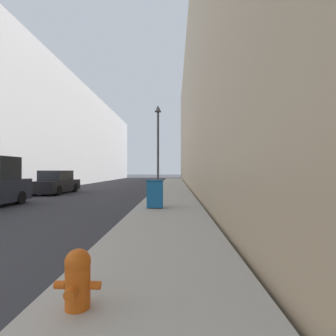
{
  "coord_description": "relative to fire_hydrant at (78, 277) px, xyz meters",
  "views": [
    {
      "loc": [
        5.72,
        -2.01,
        1.67
      ],
      "look_at": [
        5.12,
        19.98,
        1.85
      ],
      "focal_mm": 28.0,
      "sensor_mm": 36.0,
      "label": 1
    }
  ],
  "objects": [
    {
      "name": "sidewalk_right",
      "position": [
        0.83,
        17.11,
        -0.41
      ],
      "size": [
        2.82,
        60.0,
        0.13
      ],
      "color": "#ADA89E",
      "rests_on": "ground"
    },
    {
      "name": "building_left_glass",
      "position": [
        -15.61,
        25.11,
        5.47
      ],
      "size": [
        12.0,
        60.0,
        11.87
      ],
      "color": "#BCBCC1",
      "rests_on": "ground"
    },
    {
      "name": "building_right_stone",
      "position": [
        8.35,
        25.11,
        8.1
      ],
      "size": [
        12.0,
        60.0,
        17.13
      ],
      "color": "tan",
      "rests_on": "ground"
    },
    {
      "name": "fire_hydrant",
      "position": [
        0.0,
        0.0,
        0.0
      ],
      "size": [
        0.51,
        0.4,
        0.66
      ],
      "color": "#D15614",
      "rests_on": "sidewalk_right"
    },
    {
      "name": "trash_bin",
      "position": [
        0.27,
        7.8,
        0.24
      ],
      "size": [
        0.66,
        0.58,
        1.14
      ],
      "color": "#19609E",
      "rests_on": "sidewalk_right"
    },
    {
      "name": "lamppost",
      "position": [
        0.1,
        12.27,
        2.88
      ],
      "size": [
        0.39,
        0.39,
        5.32
      ],
      "color": "#4C4C51",
      "rests_on": "sidewalk_right"
    },
    {
      "name": "parked_sedan_near",
      "position": [
        -7.48,
        15.73,
        0.28
      ],
      "size": [
        1.83,
        4.79,
        1.65
      ],
      "color": "black",
      "rests_on": "ground"
    }
  ]
}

